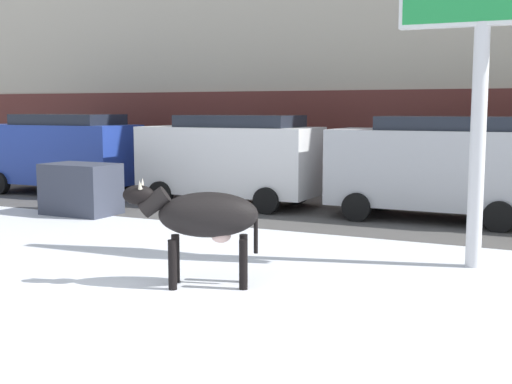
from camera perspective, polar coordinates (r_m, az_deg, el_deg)
name	(u,v)px	position (r m, az deg, el deg)	size (l,w,h in m)	color
ground_plane	(108,315)	(8.45, -12.50, -10.22)	(120.00, 120.00, 0.00)	white
road_strip	(341,212)	(16.19, 7.25, -1.73)	(60.00, 5.60, 0.01)	#514F4C
cow_black	(203,217)	(9.36, -4.53, -2.11)	(1.88, 1.21, 1.54)	black
car_blue_van	(62,151)	(20.33, -16.28, 3.36)	(4.61, 2.13, 2.32)	#233D9E
car_white_van	(230,157)	(17.17, -2.20, 2.99)	(4.61, 2.13, 2.32)	white
car_silver_van	(436,165)	(15.39, 15.14, 2.25)	(4.61, 2.13, 2.32)	#B7BABF
pedestrian_near_billboard	(505,172)	(18.20, 20.49, 1.63)	(0.36, 0.24, 1.73)	#282833
pedestrian_by_cars	(444,169)	(18.40, 15.74, 1.87)	(0.36, 0.24, 1.73)	#282833
pedestrian_far_left	(237,161)	(20.38, -1.63, 2.64)	(0.36, 0.24, 1.73)	#282833
dumpster	(81,189)	(16.28, -14.73, 0.25)	(1.70, 1.10, 1.20)	#383D4C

